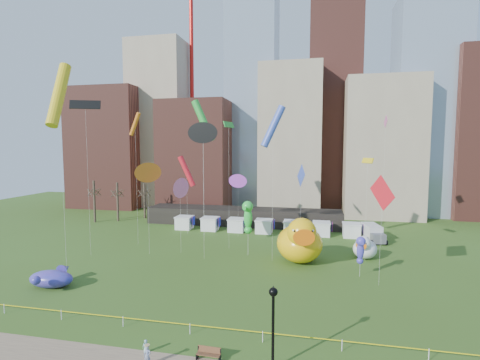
% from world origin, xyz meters
% --- Properties ---
extents(ground, '(160.00, 160.00, 0.00)m').
position_xyz_m(ground, '(0.00, 0.00, 0.00)').
color(ground, '#385319').
rests_on(ground, ground).
extents(skyline, '(101.00, 23.00, 68.00)m').
position_xyz_m(skyline, '(2.25, 61.06, 21.44)').
color(skyline, brown).
rests_on(skyline, ground).
extents(crane_left, '(23.00, 1.00, 76.00)m').
position_xyz_m(crane_left, '(-21.11, 64.00, 46.90)').
color(crane_left, red).
rests_on(crane_left, ground).
extents(crane_right, '(23.00, 1.00, 76.00)m').
position_xyz_m(crane_right, '(30.89, 64.00, 46.90)').
color(crane_right, red).
rests_on(crane_right, ground).
extents(pavilion, '(38.00, 6.00, 3.20)m').
position_xyz_m(pavilion, '(-4.00, 42.00, 1.60)').
color(pavilion, black).
rests_on(pavilion, ground).
extents(vendor_tents, '(33.24, 2.80, 2.40)m').
position_xyz_m(vendor_tents, '(1.02, 36.00, 1.11)').
color(vendor_tents, white).
rests_on(vendor_tents, ground).
extents(bare_trees, '(8.44, 6.44, 8.50)m').
position_xyz_m(bare_trees, '(-30.17, 40.54, 4.01)').
color(bare_trees, '#382B21').
rests_on(bare_trees, ground).
extents(caution_tape, '(50.00, 0.06, 0.90)m').
position_xyz_m(caution_tape, '(0.00, 0.00, 0.68)').
color(caution_tape, white).
rests_on(caution_tape, ground).
extents(big_duck, '(7.08, 8.72, 6.34)m').
position_xyz_m(big_duck, '(7.99, 20.33, 2.91)').
color(big_duck, yellow).
rests_on(big_duck, ground).
extents(small_duck, '(4.25, 4.77, 3.34)m').
position_xyz_m(small_duck, '(16.58, 23.90, 1.53)').
color(small_duck, white).
rests_on(small_duck, ground).
extents(seahorse_green, '(1.86, 2.16, 7.76)m').
position_xyz_m(seahorse_green, '(0.66, 22.24, 5.84)').
color(seahorse_green, silver).
rests_on(seahorse_green, ground).
extents(seahorse_purple, '(1.19, 1.45, 4.85)m').
position_xyz_m(seahorse_purple, '(15.15, 16.54, 3.48)').
color(seahorse_purple, silver).
rests_on(seahorse_purple, ground).
extents(whale_inflatable, '(5.08, 6.28, 2.14)m').
position_xyz_m(whale_inflatable, '(-18.21, 6.48, 0.98)').
color(whale_inflatable, '#5B3CA3').
rests_on(whale_inflatable, ground).
extents(park_bench, '(1.77, 0.61, 0.89)m').
position_xyz_m(park_bench, '(2.54, -3.11, 0.49)').
color(park_bench, brown).
rests_on(park_bench, footpath).
extents(lamppost, '(0.62, 0.62, 5.92)m').
position_xyz_m(lamppost, '(7.17, -3.20, 3.62)').
color(lamppost, black).
rests_on(lamppost, footpath).
extents(box_truck, '(3.36, 6.31, 2.55)m').
position_xyz_m(box_truck, '(19.15, 34.38, 1.31)').
color(box_truck, silver).
rests_on(box_truck, ground).
extents(woman, '(0.53, 0.36, 1.44)m').
position_xyz_m(woman, '(-1.45, -4.68, 0.74)').
color(woman, silver).
rests_on(woman, footpath).
extents(toddler, '(0.35, 0.27, 0.96)m').
position_xyz_m(toddler, '(-2.31, -3.20, 0.50)').
color(toddler, silver).
rests_on(toddler, footpath).
extents(kite_0, '(2.06, 3.29, 12.28)m').
position_xyz_m(kite_0, '(16.88, 14.09, 10.29)').
color(kite_0, silver).
rests_on(kite_0, ground).
extents(kite_1, '(0.21, 1.96, 20.04)m').
position_xyz_m(kite_1, '(19.91, 30.75, 18.31)').
color(kite_1, silver).
rests_on(kite_1, ground).
extents(kite_2, '(3.94, 1.98, 21.64)m').
position_xyz_m(kite_2, '(-21.16, 17.73, 20.94)').
color(kite_2, silver).
rests_on(kite_2, ground).
extents(kite_3, '(1.08, 2.79, 18.95)m').
position_xyz_m(kite_3, '(-2.71, 24.81, 18.37)').
color(kite_3, silver).
rests_on(kite_3, ground).
extents(kite_4, '(1.78, 4.38, 24.45)m').
position_xyz_m(kite_4, '(-17.25, 7.63, 20.82)').
color(kite_4, silver).
rests_on(kite_4, ground).
extents(kite_5, '(3.41, 1.98, 20.72)m').
position_xyz_m(kite_5, '(4.31, 20.44, 17.93)').
color(kite_5, silver).
rests_on(kite_5, ground).
extents(kite_6, '(1.86, 2.54, 13.11)m').
position_xyz_m(kite_6, '(-13.30, 20.00, 11.69)').
color(kite_6, silver).
rests_on(kite_6, ground).
extents(kite_7, '(2.28, 0.87, 10.71)m').
position_xyz_m(kite_7, '(-2.93, 32.33, 9.56)').
color(kite_7, silver).
rests_on(kite_7, ground).
extents(kite_8, '(3.20, 0.95, 13.79)m').
position_xyz_m(kite_8, '(-12.11, 32.48, 11.07)').
color(kite_8, silver).
rests_on(kite_8, ground).
extents(kite_9, '(0.82, 2.85, 10.91)m').
position_xyz_m(kite_9, '(-8.93, 21.11, 9.49)').
color(kite_9, silver).
rests_on(kite_9, ground).
extents(kite_10, '(2.84, 0.55, 18.56)m').
position_xyz_m(kite_10, '(-4.91, 19.40, 17.14)').
color(kite_10, silver).
rests_on(kite_10, ground).
extents(kite_11, '(4.10, 1.80, 22.81)m').
position_xyz_m(kite_11, '(-7.83, 28.65, 19.43)').
color(kite_11, silver).
rests_on(kite_11, ground).
extents(kite_12, '(1.32, 2.22, 13.84)m').
position_xyz_m(kite_12, '(16.49, 22.96, 13.37)').
color(kite_12, silver).
rests_on(kite_12, ground).
extents(kite_13, '(1.36, 3.42, 12.61)m').
position_xyz_m(kite_13, '(7.60, 30.81, 10.70)').
color(kite_13, silver).
rests_on(kite_13, ground).
extents(kite_14, '(2.18, 0.97, 20.58)m').
position_xyz_m(kite_14, '(-17.35, 24.38, 18.75)').
color(kite_14, silver).
rests_on(kite_14, ground).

